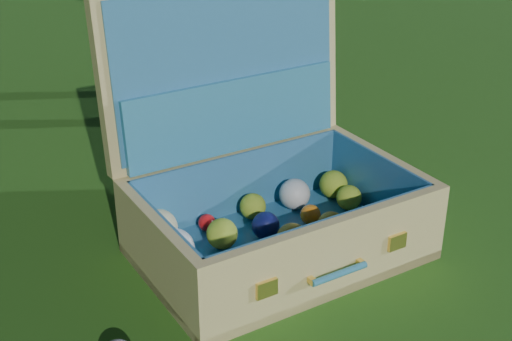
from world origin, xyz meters
name	(u,v)px	position (x,y,z in m)	size (l,w,h in m)	color
ground	(297,227)	(0.00, 0.00, 0.00)	(60.00, 60.00, 0.00)	#215114
suitcase	(259,176)	(-0.11, 0.02, 0.16)	(0.67, 0.56, 0.58)	#CFB96F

